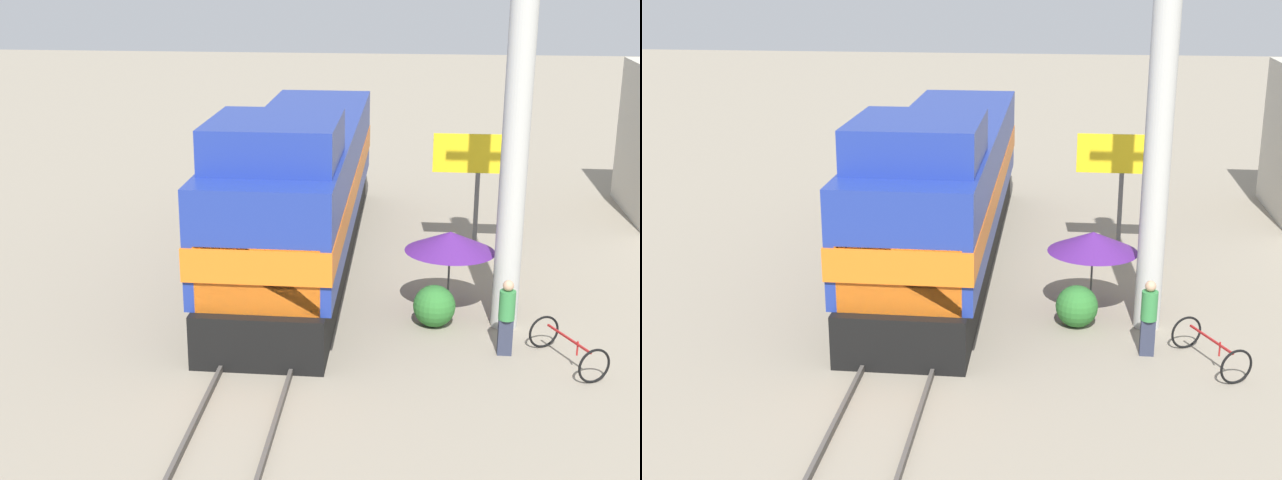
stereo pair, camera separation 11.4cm
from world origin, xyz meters
TOP-DOWN VIEW (x-y plane):
  - ground_plane at (0.00, 0.00)m, footprint 120.00×120.00m
  - rail_near at (-0.72, 0.00)m, footprint 0.08×37.34m
  - rail_far at (0.72, 0.00)m, footprint 0.08×37.34m
  - locomotive at (0.00, 3.01)m, footprint 3.05×14.51m
  - utility_pole at (5.20, -0.76)m, footprint 1.80×0.59m
  - vendor_umbrella at (3.94, -0.09)m, footprint 2.11×2.11m
  - billboard_sign at (4.82, 4.44)m, footprint 2.51×0.12m
  - shrub_cluster at (3.61, -0.95)m, footprint 0.96×0.96m
  - person_bystander at (5.07, -2.34)m, footprint 0.34×0.34m
  - bicycle at (6.32, -2.71)m, footprint 1.44×1.97m

SIDE VIEW (x-z plane):
  - ground_plane at x=0.00m, z-range 0.00..0.00m
  - rail_near at x=-0.72m, z-range 0.00..0.15m
  - rail_far at x=0.72m, z-range 0.00..0.15m
  - bicycle at x=6.32m, z-range 0.01..0.74m
  - shrub_cluster at x=3.61m, z-range 0.00..0.96m
  - person_bystander at x=5.07m, z-range 0.07..1.73m
  - vendor_umbrella at x=3.94m, z-range 0.76..2.75m
  - locomotive at x=0.00m, z-range -0.32..4.37m
  - billboard_sign at x=4.82m, z-range 0.94..4.38m
  - utility_pole at x=5.20m, z-range 0.03..10.02m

